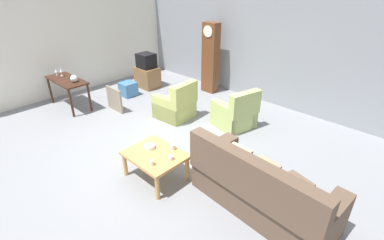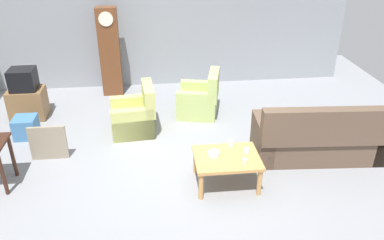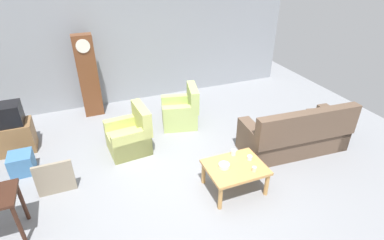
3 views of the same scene
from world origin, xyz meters
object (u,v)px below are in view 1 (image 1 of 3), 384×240
(grandfather_clock, at_px, (211,58))
(bowl_white_stacked, at_px, (150,147))
(tv_stand_cabinet, at_px, (148,77))
(cup_white_porcelain, at_px, (173,147))
(glass_dome_cloche, at_px, (74,78))
(console_table_dark, at_px, (67,83))
(armchair_olive_near, at_px, (176,106))
(tv_crt, at_px, (146,61))
(cup_blue_rimmed, at_px, (171,158))
(wine_glass_mid, at_px, (61,71))
(framed_picture_leaning, at_px, (115,99))
(armchair_olive_far, at_px, (235,114))
(storage_box_blue, at_px, (128,89))
(wine_glass_tall, at_px, (56,71))
(couch_floral, at_px, (260,190))
(cup_cream_tall, at_px, (152,163))
(coffee_table_wood, at_px, (155,157))

(grandfather_clock, xyz_separation_m, bowl_white_stacked, (1.74, -3.62, -0.48))
(tv_stand_cabinet, xyz_separation_m, cup_white_porcelain, (3.64, -2.33, 0.22))
(tv_stand_cabinet, relative_size, glass_dome_cloche, 3.88)
(console_table_dark, height_order, cup_white_porcelain, console_table_dark)
(armchair_olive_near, relative_size, tv_crt, 1.92)
(armchair_olive_near, relative_size, cup_blue_rimmed, 10.92)
(tv_stand_cabinet, bearing_deg, wine_glass_mid, -105.31)
(framed_picture_leaning, bearing_deg, grandfather_clock, 72.10)
(tv_crt, distance_m, cup_blue_rimmed, 4.62)
(grandfather_clock, bearing_deg, tv_crt, -146.84)
(armchair_olive_far, relative_size, storage_box_blue, 2.31)
(armchair_olive_near, bearing_deg, storage_box_blue, 179.45)
(tv_crt, height_order, cup_blue_rimmed, tv_crt)
(cup_blue_rimmed, bearing_deg, tv_stand_cabinet, 146.35)
(tv_crt, relative_size, wine_glass_mid, 2.31)
(armchair_olive_near, relative_size, armchair_olive_far, 0.97)
(grandfather_clock, bearing_deg, bowl_white_stacked, -64.35)
(armchair_olive_far, distance_m, framed_picture_leaning, 3.04)
(cup_blue_rimmed, bearing_deg, bowl_white_stacked, -176.70)
(framed_picture_leaning, relative_size, wine_glass_tall, 3.45)
(cup_white_porcelain, bearing_deg, glass_dome_cloche, 178.52)
(console_table_dark, relative_size, cup_blue_rimmed, 15.43)
(cup_blue_rimmed, bearing_deg, wine_glass_mid, 176.22)
(cup_blue_rimmed, bearing_deg, couch_floral, 19.48)
(tv_stand_cabinet, distance_m, storage_box_blue, 0.84)
(cup_blue_rimmed, bearing_deg, cup_cream_tall, -108.27)
(framed_picture_leaning, bearing_deg, wine_glass_tall, -154.58)
(storage_box_blue, distance_m, bowl_white_stacked, 3.66)
(armchair_olive_far, height_order, tv_stand_cabinet, armchair_olive_far)
(glass_dome_cloche, relative_size, cup_cream_tall, 2.04)
(tv_stand_cabinet, relative_size, wine_glass_mid, 3.27)
(cup_cream_tall, xyz_separation_m, wine_glass_tall, (-4.49, 0.51, 0.34))
(coffee_table_wood, relative_size, console_table_dark, 0.74)
(tv_crt, height_order, glass_dome_cloche, tv_crt)
(console_table_dark, relative_size, cup_white_porcelain, 13.43)
(grandfather_clock, height_order, glass_dome_cloche, grandfather_clock)
(wine_glass_tall, bearing_deg, bowl_white_stacked, -3.42)
(couch_floral, relative_size, bowl_white_stacked, 12.01)
(console_table_dark, xyz_separation_m, wine_glass_mid, (-0.32, 0.04, 0.24))
(tv_crt, xyz_separation_m, cup_blue_rimmed, (3.83, -2.55, -0.31))
(bowl_white_stacked, bearing_deg, tv_stand_cabinet, 142.29)
(storage_box_blue, distance_m, cup_cream_tall, 4.13)
(framed_picture_leaning, xyz_separation_m, glass_dome_cloche, (-0.70, -0.61, 0.54))
(storage_box_blue, relative_size, glass_dome_cloche, 2.33)
(console_table_dark, height_order, cup_blue_rimmed, console_table_dark)
(coffee_table_wood, relative_size, storage_box_blue, 2.35)
(console_table_dark, distance_m, framed_picture_leaning, 1.28)
(couch_floral, distance_m, coffee_table_wood, 1.75)
(storage_box_blue, bearing_deg, tv_crt, 100.34)
(armchair_olive_far, height_order, framed_picture_leaning, armchair_olive_far)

